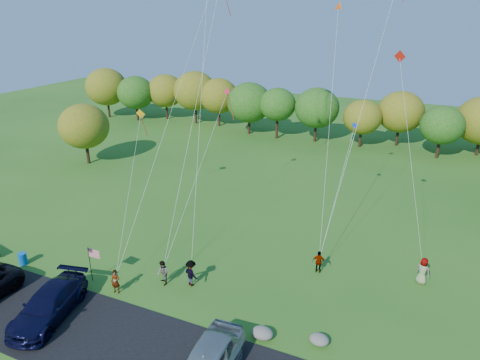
# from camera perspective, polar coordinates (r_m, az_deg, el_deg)

# --- Properties ---
(ground) EXTENTS (140.00, 140.00, 0.00)m
(ground) POSITION_cam_1_polar(r_m,az_deg,el_deg) (27.82, -10.49, -15.64)
(ground) COLOR #2B611B
(ground) RESTS_ON ground
(asphalt_lane) EXTENTS (44.00, 6.00, 0.06)m
(asphalt_lane) POSITION_cam_1_polar(r_m,az_deg,el_deg) (25.43, -15.82, -20.33)
(asphalt_lane) COLOR black
(asphalt_lane) RESTS_ON ground
(treeline) EXTENTS (75.81, 27.52, 8.34)m
(treeline) POSITION_cam_1_polar(r_m,az_deg,el_deg) (56.27, 11.22, 9.21)
(treeline) COLOR #322112
(treeline) RESTS_ON ground
(minivan_navy) EXTENTS (3.54, 6.14, 1.67)m
(minivan_navy) POSITION_cam_1_polar(r_m,az_deg,el_deg) (27.99, -24.16, -14.92)
(minivan_navy) COLOR black
(minivan_navy) RESTS_ON asphalt_lane
(flyer_a) EXTENTS (0.66, 0.50, 1.62)m
(flyer_a) POSITION_cam_1_polar(r_m,az_deg,el_deg) (28.74, -16.25, -12.88)
(flyer_a) COLOR #4C4C59
(flyer_a) RESTS_ON ground
(flyer_b) EXTENTS (1.04, 1.02, 1.69)m
(flyer_b) POSITION_cam_1_polar(r_m,az_deg,el_deg) (28.80, -10.26, -12.11)
(flyer_b) COLOR #4C4C59
(flyer_b) RESTS_ON ground
(flyer_c) EXTENTS (1.34, 1.07, 1.81)m
(flyer_c) POSITION_cam_1_polar(r_m,az_deg,el_deg) (28.42, -6.54, -12.24)
(flyer_c) COLOR #4C4C59
(flyer_c) RESTS_ON ground
(flyer_d) EXTENTS (0.98, 0.52, 1.60)m
(flyer_d) POSITION_cam_1_polar(r_m,az_deg,el_deg) (30.02, 10.48, -10.68)
(flyer_d) COLOR #4C4C59
(flyer_d) RESTS_ON ground
(flyer_e) EXTENTS (1.06, 0.88, 1.86)m
(flyer_e) POSITION_cam_1_polar(r_m,az_deg,el_deg) (30.79, 23.18, -11.09)
(flyer_e) COLOR #4C4C59
(flyer_e) RESTS_ON ground
(trash_barrel) EXTENTS (0.58, 0.58, 0.87)m
(trash_barrel) POSITION_cam_1_polar(r_m,az_deg,el_deg) (34.15, -26.98, -9.34)
(trash_barrel) COLOR #0B57A8
(trash_barrel) RESTS_ON ground
(flag_assembly) EXTENTS (0.94, 0.61, 2.53)m
(flag_assembly) POSITION_cam_1_polar(r_m,az_deg,el_deg) (29.59, -19.10, -9.65)
(flag_assembly) COLOR black
(flag_assembly) RESTS_ON ground
(boulder_near) EXTENTS (1.23, 0.96, 0.61)m
(boulder_near) POSITION_cam_1_polar(r_m,az_deg,el_deg) (24.84, 3.00, -19.70)
(boulder_near) COLOR gray
(boulder_near) RESTS_ON ground
(boulder_far) EXTENTS (1.07, 0.89, 0.56)m
(boulder_far) POSITION_cam_1_polar(r_m,az_deg,el_deg) (24.85, 10.52, -20.18)
(boulder_far) COLOR slate
(boulder_far) RESTS_ON ground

